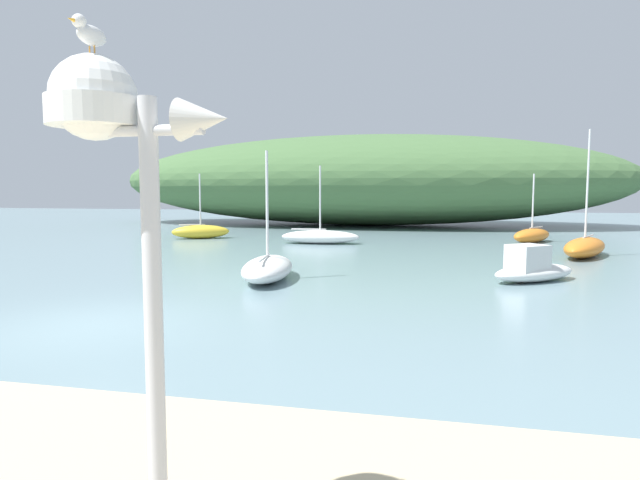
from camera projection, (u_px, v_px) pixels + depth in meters
name	position (u px, v px, depth m)	size (l,w,h in m)	color
ground_plane	(94.00, 325.00, 10.47)	(120.00, 120.00, 0.00)	gray
distant_hill	(365.00, 180.00, 41.03)	(39.17, 14.92, 6.82)	#476B3D
mast_structure	(112.00, 140.00, 3.36)	(1.19, 0.58, 3.27)	silver
seagull_on_radar	(90.00, 33.00, 3.31)	(0.14, 0.30, 0.22)	orange
sailboat_outer_mooring	(585.00, 247.00, 21.12)	(2.88, 4.24, 5.00)	orange
sailboat_centre_water	(532.00, 235.00, 26.99)	(2.75, 3.48, 3.46)	orange
sailboat_far_right	(268.00, 268.00, 15.69)	(1.95, 3.87, 3.77)	white
sailboat_by_sandbar	(201.00, 232.00, 29.25)	(3.22, 2.37, 3.54)	gold
motorboat_west_reach	(532.00, 268.00, 15.43)	(2.91, 2.62, 1.08)	white
sailboat_inner_mooring	(320.00, 237.00, 26.45)	(3.95, 1.59, 3.84)	white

